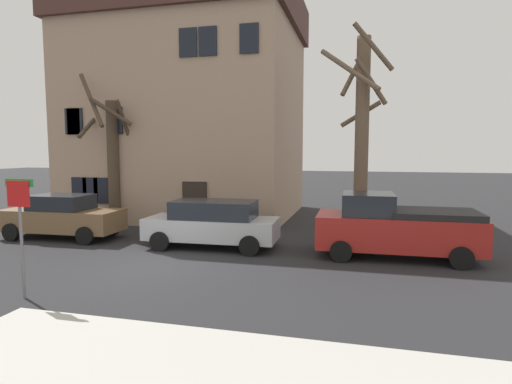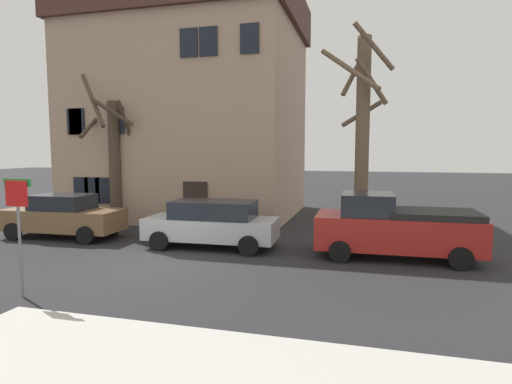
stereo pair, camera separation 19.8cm
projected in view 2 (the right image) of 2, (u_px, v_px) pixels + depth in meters
ground_plane at (153, 264)px, 12.72m from camera, size 120.00×120.00×0.00m
building_main at (192, 105)px, 22.52m from camera, size 11.51×9.03×11.57m
tree_bare_near at (114, 154)px, 19.01m from camera, size 2.59×2.33×6.85m
tree_bare_mid at (362, 129)px, 16.61m from camera, size 2.82×2.62×8.19m
car_brown_sedan at (63, 216)px, 16.56m from camera, size 4.72×2.09×1.72m
car_silver_wagon at (212, 223)px, 14.88m from camera, size 4.72×2.12×1.68m
pickup_truck_red at (395, 227)px, 13.44m from camera, size 5.08×2.34×2.07m
street_sign_pole at (18, 215)px, 9.69m from camera, size 0.76×0.07×2.81m
bicycle_leaning at (144, 217)px, 19.39m from camera, size 1.75×0.13×1.03m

